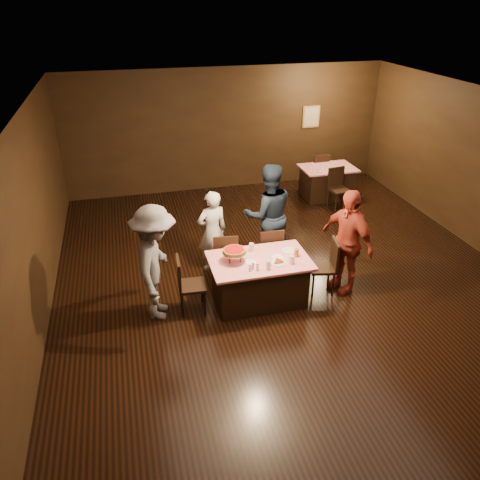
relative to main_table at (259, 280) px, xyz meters
name	(u,v)px	position (x,y,z in m)	size (l,w,h in m)	color
room	(302,171)	(0.67, 0.13, 1.75)	(10.00, 10.04, 3.02)	black
main_table	(259,280)	(0.00, 0.00, 0.00)	(1.60, 1.00, 0.77)	red
back_table	(327,182)	(2.87, 3.83, 0.00)	(1.30, 0.90, 0.77)	#B10B19
chair_far_left	(225,256)	(-0.40, 0.75, 0.09)	(0.42, 0.42, 0.95)	black
chair_far_right	(269,250)	(0.40, 0.75, 0.09)	(0.42, 0.42, 0.95)	black
chair_end_left	(192,285)	(-1.10, 0.00, 0.09)	(0.42, 0.42, 0.95)	black
chair_end_right	(322,266)	(1.10, 0.00, 0.09)	(0.42, 0.42, 0.95)	black
chair_back_near	(339,189)	(2.87, 3.13, 0.09)	(0.42, 0.42, 0.95)	black
chair_back_far	(317,171)	(2.87, 4.43, 0.09)	(0.42, 0.42, 0.95)	black
diner_white_jacket	(212,231)	(-0.53, 1.17, 0.38)	(0.56, 0.36, 1.52)	silver
diner_navy_hoodie	(268,215)	(0.52, 1.19, 0.58)	(0.93, 0.73, 1.92)	black
diner_grey_knit	(156,263)	(-1.62, 0.02, 0.54)	(1.20, 0.69, 1.86)	slate
diner_red_shirt	(347,241)	(1.49, -0.02, 0.52)	(1.06, 0.44, 1.82)	#A53625
pizza_stand	(234,251)	(-0.40, 0.05, 0.57)	(0.38, 0.38, 0.22)	black
plate_with_slice	(278,262)	(0.25, -0.18, 0.41)	(0.25, 0.25, 0.06)	white
plate_empty	(289,250)	(0.55, 0.15, 0.39)	(0.25, 0.25, 0.01)	white
glass_front_left	(268,265)	(0.05, -0.30, 0.46)	(0.08, 0.08, 0.14)	silver
glass_front_right	(292,260)	(0.45, -0.25, 0.46)	(0.08, 0.08, 0.14)	silver
glass_amber	(296,253)	(0.60, -0.05, 0.46)	(0.08, 0.08, 0.14)	#BF7F26
glass_back	(251,247)	(-0.05, 0.30, 0.46)	(0.08, 0.08, 0.14)	silver
condiments	(254,267)	(-0.18, -0.28, 0.43)	(0.17, 0.10, 0.09)	silver
napkin_center	(277,257)	(0.30, 0.00, 0.39)	(0.16, 0.16, 0.01)	white
napkin_left	(251,262)	(-0.15, -0.05, 0.39)	(0.16, 0.16, 0.01)	white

